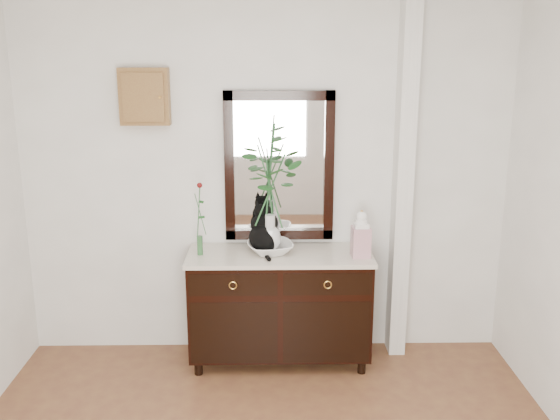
{
  "coord_description": "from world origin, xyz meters",
  "views": [
    {
      "loc": [
        0.03,
        -2.52,
        2.29
      ],
      "look_at": [
        0.1,
        1.63,
        1.2
      ],
      "focal_mm": 40.0,
      "sensor_mm": 36.0,
      "label": 1
    }
  ],
  "objects_px": {
    "sideboard": "(280,302)",
    "lotus_bowl": "(270,248)",
    "ginger_jar": "(361,233)",
    "cat": "(264,228)"
  },
  "relations": [
    {
      "from": "sideboard",
      "to": "lotus_bowl",
      "type": "distance_m",
      "value": 0.42
    },
    {
      "from": "sideboard",
      "to": "ginger_jar",
      "type": "distance_m",
      "value": 0.79
    },
    {
      "from": "sideboard",
      "to": "ginger_jar",
      "type": "xyz_separation_m",
      "value": [
        0.57,
        -0.07,
        0.55
      ]
    },
    {
      "from": "cat",
      "to": "lotus_bowl",
      "type": "xyz_separation_m",
      "value": [
        0.04,
        -0.04,
        -0.13
      ]
    },
    {
      "from": "sideboard",
      "to": "cat",
      "type": "relative_size",
      "value": 3.82
    },
    {
      "from": "cat",
      "to": "ginger_jar",
      "type": "relative_size",
      "value": 1.02
    },
    {
      "from": "cat",
      "to": "ginger_jar",
      "type": "distance_m",
      "value": 0.69
    },
    {
      "from": "lotus_bowl",
      "to": "sideboard",
      "type": "bearing_deg",
      "value": -5.49
    },
    {
      "from": "sideboard",
      "to": "lotus_bowl",
      "type": "height_order",
      "value": "lotus_bowl"
    },
    {
      "from": "sideboard",
      "to": "ginger_jar",
      "type": "height_order",
      "value": "ginger_jar"
    }
  ]
}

